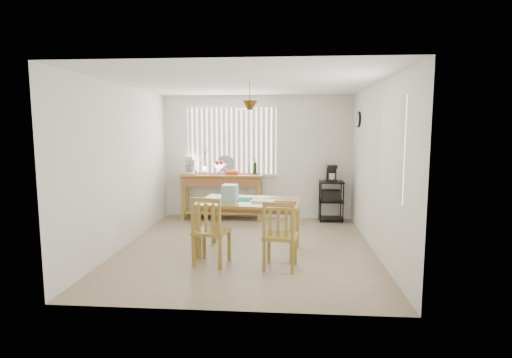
# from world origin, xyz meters

# --- Properties ---
(ground) EXTENTS (4.00, 4.50, 0.01)m
(ground) POSITION_xyz_m (0.00, 0.00, -0.01)
(ground) COLOR tan
(room_shell) EXTENTS (4.20, 4.70, 2.70)m
(room_shell) POSITION_xyz_m (0.00, 0.02, 1.69)
(room_shell) COLOR white
(room_shell) RESTS_ON ground
(sideboard) EXTENTS (1.71, 0.48, 0.96)m
(sideboard) POSITION_xyz_m (-0.72, 1.99, 0.72)
(sideboard) COLOR olive
(sideboard) RESTS_ON ground
(sideboard_items) EXTENTS (1.62, 0.41, 0.74)m
(sideboard_items) POSITION_xyz_m (-1.01, 2.01, 1.11)
(sideboard_items) COLOR maroon
(sideboard_items) RESTS_ON sideboard
(wire_cart) EXTENTS (0.49, 0.39, 0.83)m
(wire_cart) POSITION_xyz_m (1.55, 2.00, 0.50)
(wire_cart) COLOR black
(wire_cart) RESTS_ON ground
(cart_items) EXTENTS (0.20, 0.23, 0.34)m
(cart_items) POSITION_xyz_m (1.55, 2.01, 0.99)
(cart_items) COLOR black
(cart_items) RESTS_ON wire_cart
(dining_table) EXTENTS (1.61, 1.12, 0.82)m
(dining_table) POSITION_xyz_m (0.06, -0.23, 0.72)
(dining_table) COLOR olive
(dining_table) RESTS_ON ground
(table_items) EXTENTS (1.17, 0.65, 0.26)m
(table_items) POSITION_xyz_m (-0.10, -0.34, 0.91)
(table_items) COLOR #147272
(table_items) RESTS_ON dining_table
(chair_left) EXTENTS (0.53, 0.53, 0.98)m
(chair_left) POSITION_xyz_m (-0.44, -0.83, 0.48)
(chair_left) COLOR olive
(chair_left) RESTS_ON ground
(chair_right) EXTENTS (0.50, 0.50, 0.96)m
(chair_right) POSITION_xyz_m (0.54, -0.95, 0.47)
(chair_right) COLOR olive
(chair_right) RESTS_ON ground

